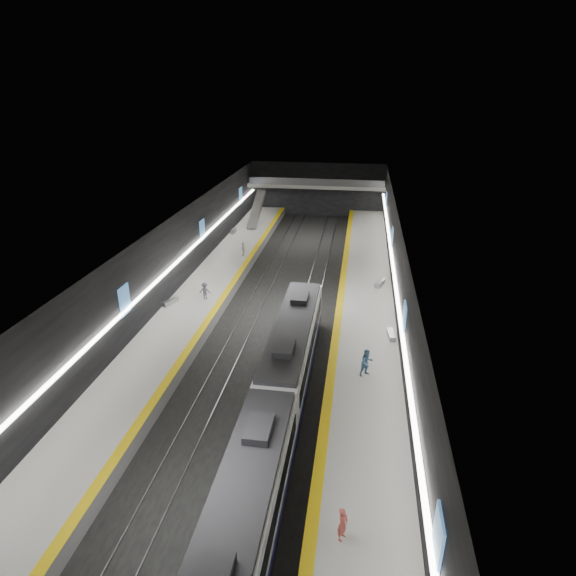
% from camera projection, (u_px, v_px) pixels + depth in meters
% --- Properties ---
extents(ground, '(70.00, 70.00, 0.00)m').
position_uv_depth(ground, '(279.00, 316.00, 42.48)').
color(ground, black).
rests_on(ground, ground).
extents(ceiling, '(20.00, 70.00, 0.04)m').
position_uv_depth(ceiling, '(278.00, 229.00, 39.31)').
color(ceiling, beige).
rests_on(ceiling, wall_left).
extents(wall_left, '(0.04, 70.00, 8.00)m').
position_uv_depth(wall_left, '(166.00, 268.00, 42.29)').
color(wall_left, black).
rests_on(wall_left, ground).
extents(wall_right, '(0.04, 70.00, 8.00)m').
position_uv_depth(wall_right, '(398.00, 281.00, 39.51)').
color(wall_right, black).
rests_on(wall_right, ground).
extents(wall_back, '(20.00, 0.04, 8.00)m').
position_uv_depth(wall_back, '(317.00, 190.00, 72.66)').
color(wall_back, black).
rests_on(wall_back, ground).
extents(platform_left, '(5.00, 70.00, 1.00)m').
position_uv_depth(platform_left, '(197.00, 305.00, 43.33)').
color(platform_left, slate).
rests_on(platform_left, ground).
extents(tile_surface_left, '(5.00, 70.00, 0.02)m').
position_uv_depth(tile_surface_left, '(196.00, 300.00, 43.12)').
color(tile_surface_left, '#A3A29E').
rests_on(tile_surface_left, platform_left).
extents(tactile_strip_left, '(0.60, 70.00, 0.02)m').
position_uv_depth(tactile_strip_left, '(220.00, 302.00, 42.81)').
color(tactile_strip_left, '#E2B90B').
rests_on(tactile_strip_left, platform_left).
extents(platform_right, '(5.00, 70.00, 1.00)m').
position_uv_depth(platform_right, '(365.00, 317.00, 41.24)').
color(platform_right, slate).
rests_on(platform_right, ground).
extents(tile_surface_right, '(5.00, 70.00, 0.02)m').
position_uv_depth(tile_surface_right, '(365.00, 311.00, 41.04)').
color(tile_surface_right, '#A3A29E').
rests_on(tile_surface_right, platform_right).
extents(tactile_strip_right, '(0.60, 70.00, 0.02)m').
position_uv_depth(tactile_strip_right, '(339.00, 310.00, 41.34)').
color(tactile_strip_right, '#E2B90B').
rests_on(tactile_strip_right, platform_right).
extents(rails, '(6.52, 70.00, 0.12)m').
position_uv_depth(rails, '(279.00, 315.00, 42.46)').
color(rails, gray).
rests_on(rails, ground).
extents(train, '(2.69, 30.04, 3.60)m').
position_uv_depth(train, '(274.00, 413.00, 26.65)').
color(train, '#100F37').
rests_on(train, ground).
extents(ad_posters, '(19.94, 53.50, 2.20)m').
position_uv_depth(ad_posters, '(280.00, 264.00, 41.61)').
color(ad_posters, '#417CC4').
rests_on(ad_posters, wall_left).
extents(cove_light_left, '(0.25, 68.60, 0.12)m').
position_uv_depth(cove_light_left, '(169.00, 270.00, 42.34)').
color(cove_light_left, white).
rests_on(cove_light_left, wall_left).
extents(cove_light_right, '(0.25, 68.60, 0.12)m').
position_uv_depth(cove_light_right, '(395.00, 283.00, 39.62)').
color(cove_light_right, white).
rests_on(cove_light_right, wall_right).
extents(mezzanine_bridge, '(20.00, 3.00, 1.50)m').
position_uv_depth(mezzanine_bridge, '(316.00, 185.00, 70.37)').
color(mezzanine_bridge, gray).
rests_on(mezzanine_bridge, wall_left).
extents(escalator, '(1.20, 7.50, 3.92)m').
position_uv_depth(escalator, '(257.00, 209.00, 65.97)').
color(escalator, '#99999E').
rests_on(escalator, platform_left).
extents(bench_left_near, '(1.08, 1.66, 0.39)m').
position_uv_depth(bench_left_near, '(170.00, 302.00, 42.36)').
color(bench_left_near, '#99999E').
rests_on(bench_left_near, platform_left).
extents(bench_left_far, '(0.49, 1.75, 0.43)m').
position_uv_depth(bench_left_far, '(233.00, 231.00, 62.19)').
color(bench_left_far, '#99999E').
rests_on(bench_left_far, platform_left).
extents(bench_right_near, '(0.67, 1.72, 0.41)m').
position_uv_depth(bench_right_near, '(391.00, 335.00, 36.86)').
color(bench_right_near, '#99999E').
rests_on(bench_right_near, platform_right).
extents(bench_right_far, '(1.11, 1.96, 0.46)m').
position_uv_depth(bench_right_far, '(380.00, 283.00, 46.21)').
color(bench_right_far, '#99999E').
rests_on(bench_right_far, platform_right).
extents(passenger_right_a, '(0.61, 0.71, 1.65)m').
position_uv_depth(passenger_right_a, '(343.00, 524.00, 20.36)').
color(passenger_right_a, '#C45249').
rests_on(passenger_right_a, platform_right).
extents(passenger_right_b, '(1.18, 1.14, 1.92)m').
position_uv_depth(passenger_right_b, '(367.00, 363.00, 31.79)').
color(passenger_right_b, teal).
rests_on(passenger_right_b, platform_right).
extents(passenger_left_a, '(0.58, 0.96, 1.53)m').
position_uv_depth(passenger_left_a, '(243.00, 249.00, 53.91)').
color(passenger_left_a, '#B9B4A9').
rests_on(passenger_left_a, platform_left).
extents(passenger_left_b, '(1.07, 0.68, 1.57)m').
position_uv_depth(passenger_left_b, '(205.00, 291.00, 43.05)').
color(passenger_left_b, '#45454D').
rests_on(passenger_left_b, platform_left).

